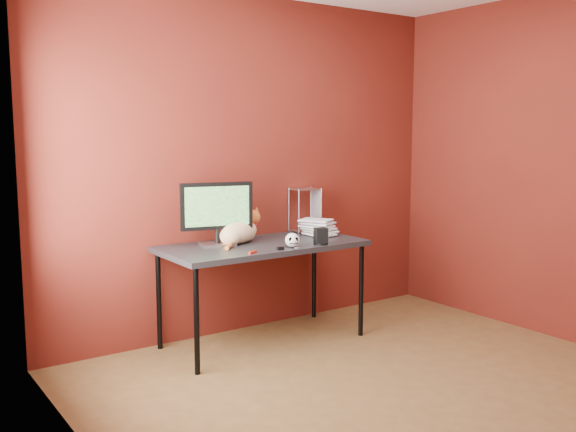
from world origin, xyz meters
TOP-DOWN VIEW (x-y plane):
  - room at (0.00, 0.00)m, footprint 3.52×3.52m
  - desk at (-0.15, 1.37)m, footprint 1.50×0.70m
  - monitor at (-0.47, 1.49)m, footprint 0.52×0.22m
  - cat at (-0.28, 1.48)m, footprint 0.46×0.38m
  - skull_mug at (-0.07, 1.11)m, footprint 0.11×0.11m
  - speaker at (0.17, 1.09)m, footprint 0.11×0.11m
  - book_stack at (0.32, 1.41)m, footprint 0.27×0.30m
  - wire_rack at (0.43, 1.64)m, footprint 0.23×0.19m
  - pocket_knife at (-0.42, 1.08)m, footprint 0.08×0.05m
  - black_gadget at (-0.19, 1.08)m, footprint 0.05×0.03m
  - washer at (-0.05, 1.08)m, footprint 0.04×0.04m

SIDE VIEW (x-z plane):
  - desk at x=-0.15m, z-range 0.32..1.07m
  - washer at x=-0.05m, z-range 0.75..0.75m
  - pocket_knife at x=-0.42m, z-range 0.75..0.77m
  - black_gadget at x=-0.19m, z-range 0.75..0.77m
  - skull_mug at x=-0.07m, z-range 0.75..0.85m
  - speaker at x=0.17m, z-range 0.75..0.87m
  - cat at x=-0.28m, z-range 0.71..0.96m
  - wire_rack at x=0.43m, z-range 0.75..1.11m
  - monitor at x=-0.47m, z-range 0.78..1.23m
  - room at x=0.00m, z-range 0.14..2.75m
  - book_stack at x=0.32m, z-range 0.75..2.19m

